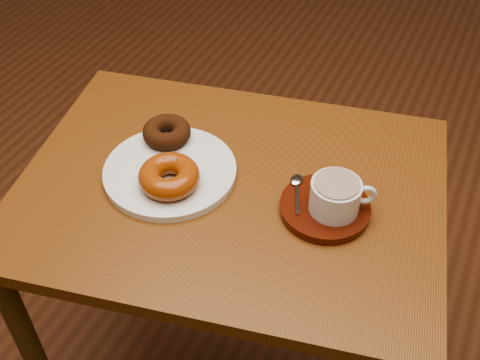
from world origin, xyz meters
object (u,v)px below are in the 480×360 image
at_px(cafe_table, 231,227).
at_px(donut_plate, 170,171).
at_px(saucer, 325,208).
at_px(coffee_cup, 336,196).

height_order(cafe_table, donut_plate, donut_plate).
bearing_deg(saucer, donut_plate, -173.68).
bearing_deg(coffee_cup, saucer, 149.90).
xyz_separation_m(saucer, coffee_cup, (0.02, -0.00, 0.04)).
height_order(donut_plate, saucer, saucer).
distance_m(cafe_table, coffee_cup, 0.25).
bearing_deg(coffee_cup, cafe_table, 156.55).
relative_size(cafe_table, donut_plate, 3.52).
bearing_deg(cafe_table, coffee_cup, -8.65).
distance_m(saucer, coffee_cup, 0.04).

